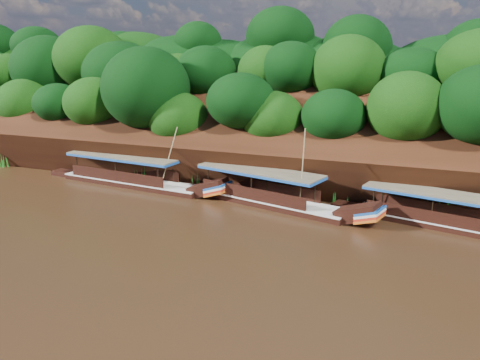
% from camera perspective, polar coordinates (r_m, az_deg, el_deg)
% --- Properties ---
extents(ground, '(160.00, 160.00, 0.00)m').
position_cam_1_polar(ground, '(29.76, -2.44, -6.96)').
color(ground, black).
rests_on(ground, ground).
extents(riverbank, '(120.00, 30.06, 19.40)m').
position_cam_1_polar(riverbank, '(50.07, 8.35, 4.12)').
color(riverbank, black).
rests_on(riverbank, ground).
extents(boat_0, '(14.32, 5.03, 5.82)m').
position_cam_1_polar(boat_0, '(33.96, 25.05, -4.66)').
color(boat_0, black).
rests_on(boat_0, ground).
extents(boat_1, '(15.39, 5.76, 6.84)m').
position_cam_1_polar(boat_1, '(35.55, 4.49, -2.30)').
color(boat_1, black).
rests_on(boat_1, ground).
extents(boat_2, '(16.76, 3.82, 5.97)m').
position_cam_1_polar(boat_2, '(41.88, -12.12, 0.03)').
color(boat_2, black).
rests_on(boat_2, ground).
extents(reeds, '(49.40, 2.03, 2.21)m').
position_cam_1_polar(reeds, '(39.14, -1.23, -0.23)').
color(reeds, '#21741D').
rests_on(reeds, ground).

